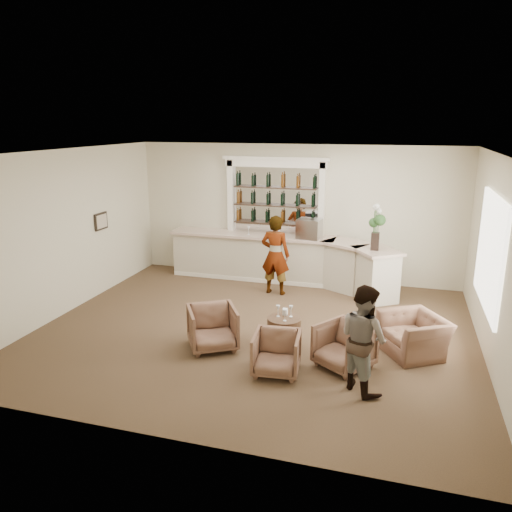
{
  "coord_description": "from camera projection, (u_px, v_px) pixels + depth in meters",
  "views": [
    {
      "loc": [
        2.49,
        -8.37,
        3.83
      ],
      "look_at": [
        -0.25,
        0.9,
        1.2
      ],
      "focal_mm": 35.0,
      "sensor_mm": 36.0,
      "label": 1
    }
  ],
  "objects": [
    {
      "name": "ground",
      "position": [
        255.0,
        330.0,
        9.43
      ],
      "size": [
        8.0,
        8.0,
        0.0
      ],
      "primitive_type": "plane",
      "color": "brown",
      "rests_on": "ground"
    },
    {
      "name": "room_shell",
      "position": [
        274.0,
        202.0,
        9.43
      ],
      "size": [
        8.04,
        7.02,
        3.32
      ],
      "color": "beige",
      "rests_on": "ground"
    },
    {
      "name": "bar_counter",
      "position": [
        284.0,
        260.0,
        12.09
      ],
      "size": [
        5.72,
        1.8,
        1.14
      ],
      "color": "beige",
      "rests_on": "ground"
    },
    {
      "name": "back_bar_alcove",
      "position": [
        275.0,
        197.0,
        12.19
      ],
      "size": [
        2.64,
        0.25,
        3.0
      ],
      "color": "white",
      "rests_on": "ground"
    },
    {
      "name": "cocktail_table",
      "position": [
        284.0,
        331.0,
        8.78
      ],
      "size": [
        0.6,
        0.6,
        0.5
      ],
      "primitive_type": "cylinder",
      "color": "brown",
      "rests_on": "ground"
    },
    {
      "name": "sommelier",
      "position": [
        275.0,
        255.0,
        11.23
      ],
      "size": [
        0.69,
        0.47,
        1.81
      ],
      "primitive_type": "imported",
      "rotation": [
        0.0,
        0.0,
        3.08
      ],
      "color": "gray",
      "rests_on": "ground"
    },
    {
      "name": "guest",
      "position": [
        363.0,
        338.0,
        7.17
      ],
      "size": [
        0.98,
        0.98,
        1.61
      ],
      "primitive_type": "imported",
      "rotation": [
        0.0,
        0.0,
        2.36
      ],
      "color": "gray",
      "rests_on": "ground"
    },
    {
      "name": "armchair_left",
      "position": [
        213.0,
        328.0,
        8.61
      ],
      "size": [
        1.11,
        1.12,
        0.75
      ],
      "primitive_type": "imported",
      "rotation": [
        0.0,
        0.0,
        0.54
      ],
      "color": "brown",
      "rests_on": "ground"
    },
    {
      "name": "armchair_center",
      "position": [
        276.0,
        353.0,
        7.76
      ],
      "size": [
        0.78,
        0.8,
        0.67
      ],
      "primitive_type": "imported",
      "rotation": [
        0.0,
        0.0,
        0.11
      ],
      "color": "brown",
      "rests_on": "ground"
    },
    {
      "name": "armchair_right",
      "position": [
        344.0,
        346.0,
        7.93
      ],
      "size": [
        1.08,
        1.09,
        0.72
      ],
      "primitive_type": "imported",
      "rotation": [
        0.0,
        0.0,
        -0.59
      ],
      "color": "brown",
      "rests_on": "ground"
    },
    {
      "name": "armchair_far",
      "position": [
        414.0,
        335.0,
        8.41
      ],
      "size": [
        1.31,
        1.35,
        0.67
      ],
      "primitive_type": "imported",
      "rotation": [
        0.0,
        0.0,
        -1.0
      ],
      "color": "brown",
      "rests_on": "ground"
    },
    {
      "name": "espresso_machine",
      "position": [
        309.0,
        229.0,
        11.71
      ],
      "size": [
        0.58,
        0.51,
        0.47
      ],
      "primitive_type": "cube",
      "rotation": [
        0.0,
        0.0,
        -0.11
      ],
      "color": "#B4B4B9",
      "rests_on": "bar_counter"
    },
    {
      "name": "flower_vase",
      "position": [
        376.0,
        224.0,
        10.61
      ],
      "size": [
        0.26,
        0.26,
        1.0
      ],
      "color": "black",
      "rests_on": "bar_counter"
    },
    {
      "name": "wine_glass_bar_left",
      "position": [
        249.0,
        230.0,
        12.19
      ],
      "size": [
        0.07,
        0.07,
        0.21
      ],
      "primitive_type": null,
      "color": "white",
      "rests_on": "bar_counter"
    },
    {
      "name": "wine_glass_bar_right",
      "position": [
        279.0,
        233.0,
        11.93
      ],
      "size": [
        0.07,
        0.07,
        0.21
      ],
      "primitive_type": null,
      "color": "white",
      "rests_on": "bar_counter"
    },
    {
      "name": "wine_glass_tbl_a",
      "position": [
        278.0,
        311.0,
        8.74
      ],
      "size": [
        0.07,
        0.07,
        0.21
      ],
      "primitive_type": null,
      "color": "white",
      "rests_on": "cocktail_table"
    },
    {
      "name": "wine_glass_tbl_b",
      "position": [
        291.0,
        311.0,
        8.73
      ],
      "size": [
        0.07,
        0.07,
        0.21
      ],
      "primitive_type": null,
      "color": "white",
      "rests_on": "cocktail_table"
    },
    {
      "name": "wine_glass_tbl_c",
      "position": [
        285.0,
        315.0,
        8.55
      ],
      "size": [
        0.07,
        0.07,
        0.21
      ],
      "primitive_type": null,
      "color": "white",
      "rests_on": "cocktail_table"
    },
    {
      "name": "napkin_holder",
      "position": [
        285.0,
        312.0,
        8.83
      ],
      "size": [
        0.08,
        0.08,
        0.12
      ],
      "primitive_type": "cube",
      "color": "white",
      "rests_on": "cocktail_table"
    }
  ]
}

